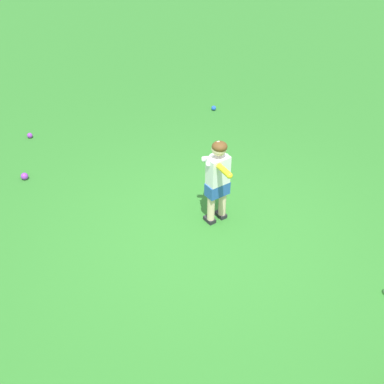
{
  "coord_description": "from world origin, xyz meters",
  "views": [
    {
      "loc": [
        -3.8,
        0.79,
        3.37
      ],
      "look_at": [
        0.27,
        0.06,
        0.45
      ],
      "focal_mm": 41.08,
      "sensor_mm": 36.0,
      "label": 1
    }
  ],
  "objects_px": {
    "child_batter": "(218,175)",
    "play_ball_far_left": "(30,135)",
    "play_ball_far_right": "(214,108)",
    "play_ball_near_batter": "(24,176)"
  },
  "relations": [
    {
      "from": "play_ball_near_batter",
      "to": "child_batter",
      "type": "bearing_deg",
      "value": -119.1
    },
    {
      "from": "play_ball_far_left",
      "to": "play_ball_far_right",
      "type": "height_order",
      "value": "same"
    },
    {
      "from": "play_ball_near_batter",
      "to": "play_ball_far_right",
      "type": "bearing_deg",
      "value": -60.39
    },
    {
      "from": "child_batter",
      "to": "play_ball_far_left",
      "type": "bearing_deg",
      "value": 43.89
    },
    {
      "from": "child_batter",
      "to": "play_ball_far_right",
      "type": "bearing_deg",
      "value": -11.99
    },
    {
      "from": "child_batter",
      "to": "play_ball_far_left",
      "type": "distance_m",
      "value": 3.64
    },
    {
      "from": "play_ball_far_left",
      "to": "play_ball_far_right",
      "type": "relative_size",
      "value": 1.0
    },
    {
      "from": "play_ball_near_batter",
      "to": "play_ball_far_left",
      "type": "bearing_deg",
      "value": 3.43
    },
    {
      "from": "child_batter",
      "to": "play_ball_far_left",
      "type": "xyz_separation_m",
      "value": [
        2.59,
        2.49,
        -0.61
      ]
    },
    {
      "from": "child_batter",
      "to": "play_ball_far_left",
      "type": "relative_size",
      "value": 12.58
    }
  ]
}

